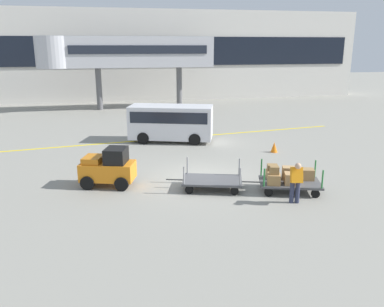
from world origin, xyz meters
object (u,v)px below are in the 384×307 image
Objects in this scene: baggage_cart_lead at (212,181)px; baggage_handler at (296,181)px; baggage_cart_middle at (288,178)px; shuttle_van at (171,120)px; safety_cone_near at (274,147)px; baggage_tug at (109,168)px.

baggage_handler reaches higher than baggage_cart_lead.
baggage_cart_middle is 1.30m from baggage_handler.
baggage_cart_middle is 9.73m from shuttle_van.
baggage_handler is 7.12m from safety_cone_near.
baggage_tug reaches higher than baggage_handler.
safety_cone_near is (4.63, 4.72, -0.07)m from baggage_cart_lead.
shuttle_van reaches higher than baggage_tug.
baggage_cart_middle is 5.60× the size of safety_cone_near.
baggage_tug is at bearing 163.02° from baggage_cart_lead.
baggage_tug is 8.05m from shuttle_van.
baggage_cart_middle is 1.97× the size of baggage_handler.
safety_cone_near is (8.61, 3.51, -0.48)m from baggage_tug.
safety_cone_near is at bearing 45.57° from baggage_cart_lead.
baggage_cart_middle is at bearing 77.57° from baggage_handler.
baggage_cart_lead reaches higher than safety_cone_near.
shuttle_van is (-3.12, 9.19, 0.70)m from baggage_cart_middle.
baggage_tug is 0.45× the size of shuttle_van.
baggage_cart_lead is 1.97× the size of baggage_handler.
baggage_cart_lead is 6.61m from safety_cone_near.
baggage_tug is 9.31m from safety_cone_near.
baggage_cart_middle is at bearing -108.32° from safety_cone_near.
baggage_cart_lead is 2.92m from baggage_cart_middle.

